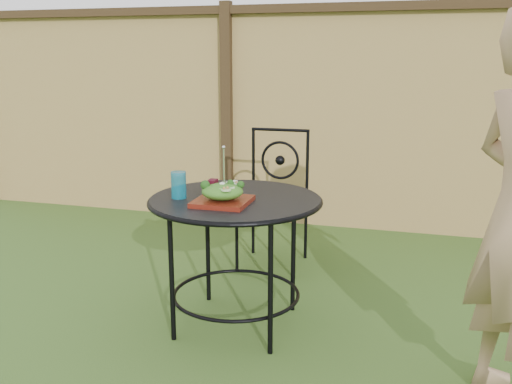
# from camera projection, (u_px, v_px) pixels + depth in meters

# --- Properties ---
(ground) EXTENTS (60.00, 60.00, 0.00)m
(ground) POSITION_uv_depth(u_px,v_px,m) (337.00, 353.00, 2.86)
(ground) COLOR #274A17
(ground) RESTS_ON ground
(fence) EXTENTS (8.00, 0.12, 1.90)m
(fence) POSITION_uv_depth(u_px,v_px,m) (378.00, 119.00, 4.69)
(fence) COLOR tan
(fence) RESTS_ON ground
(patio_table) EXTENTS (0.92, 0.92, 0.72)m
(patio_table) POSITION_uv_depth(u_px,v_px,m) (236.00, 223.00, 3.04)
(patio_table) COLOR black
(patio_table) RESTS_ON ground
(patio_chair) EXTENTS (0.46, 0.46, 0.95)m
(patio_chair) POSITION_uv_depth(u_px,v_px,m) (275.00, 194.00, 4.01)
(patio_chair) COLOR black
(patio_chair) RESTS_ON ground
(salad_plate) EXTENTS (0.27, 0.27, 0.02)m
(salad_plate) POSITION_uv_depth(u_px,v_px,m) (223.00, 201.00, 2.88)
(salad_plate) COLOR #410D09
(salad_plate) RESTS_ON patio_table
(salad) EXTENTS (0.21, 0.21, 0.08)m
(salad) POSITION_uv_depth(u_px,v_px,m) (222.00, 191.00, 2.87)
(salad) COLOR #235614
(salad) RESTS_ON salad_plate
(fork) EXTENTS (0.01, 0.01, 0.18)m
(fork) POSITION_uv_depth(u_px,v_px,m) (224.00, 166.00, 2.84)
(fork) COLOR silver
(fork) RESTS_ON salad
(drinking_glass) EXTENTS (0.08, 0.08, 0.14)m
(drinking_glass) POSITION_uv_depth(u_px,v_px,m) (179.00, 185.00, 2.99)
(drinking_glass) COLOR #0A657F
(drinking_glass) RESTS_ON patio_table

